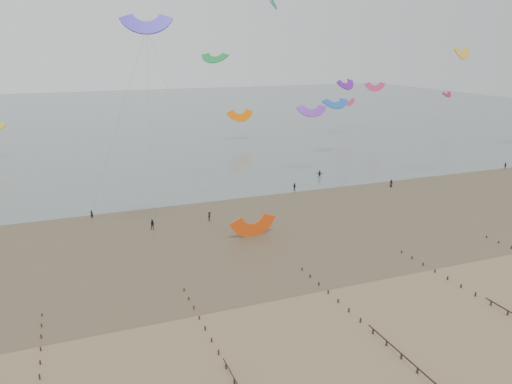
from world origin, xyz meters
The scene contains 6 objects.
ground centered at (0.00, 0.00, 0.00)m, with size 500.00×500.00×0.00m, color brown.
sea_and_shore centered at (-4.08, 34.40, 0.01)m, with size 500.00×665.00×0.03m.
kitesurfer_lead centered at (-23.56, 48.14, 0.85)m, with size 0.62×0.41×1.69m, color black.
kitesurfers centered at (16.26, 48.29, 0.89)m, with size 156.54×23.29×1.88m.
grounded_kite centered at (2.44, 28.10, 0.00)m, with size 7.39×3.87×5.63m, color #E5480E, non-canonical shape.
kites_airborne centered at (-5.36, 93.74, 21.11)m, with size 263.05×115.56×41.08m.
Camera 1 is at (-27.44, -49.02, 32.17)m, focal length 35.00 mm.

